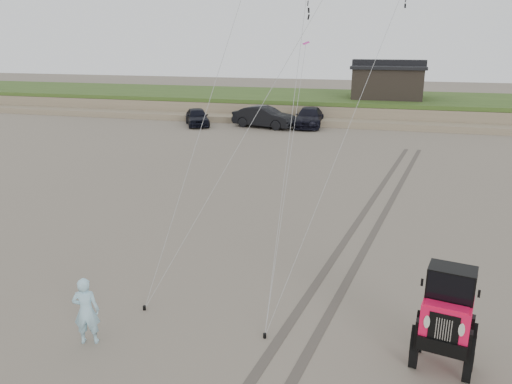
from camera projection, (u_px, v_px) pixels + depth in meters
ground at (263, 332)px, 12.09m from camera, size 160.00×160.00×0.00m
dune_ridge at (364, 106)px, 46.43m from camera, size 160.00×14.25×1.73m
cabin at (388, 81)px, 44.76m from camera, size 6.40×5.40×3.35m
truck_a at (197, 117)px, 40.88m from camera, size 3.45×4.50×1.43m
truck_b at (264, 117)px, 39.93m from camera, size 5.40×2.96×1.69m
truck_c at (309, 117)px, 40.37m from camera, size 2.36×5.26×1.50m
jeep at (445, 330)px, 10.56m from camera, size 3.03×5.23×1.83m
man at (86, 311)px, 11.47m from camera, size 0.70×0.57×1.66m
stake_main at (144, 308)px, 13.08m from camera, size 0.08×0.08×0.12m
stake_aux at (265, 336)px, 11.85m from camera, size 0.08×0.08×0.12m
tire_tracks at (366, 226)px, 18.96m from camera, size 5.22×29.74×0.01m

